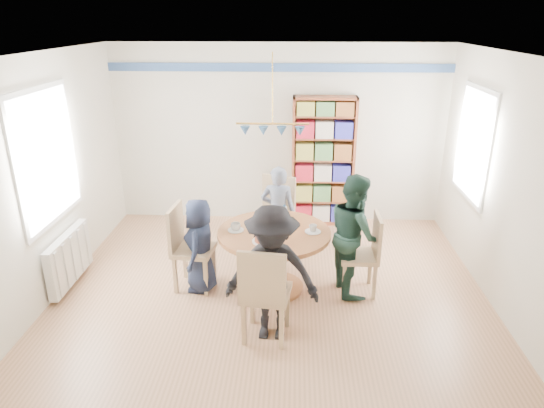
# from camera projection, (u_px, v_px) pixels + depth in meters

# --- Properties ---
(ground) EXTENTS (5.00, 5.00, 0.00)m
(ground) POSITION_uv_depth(u_px,v_px,m) (270.00, 303.00, 5.51)
(ground) COLOR tan
(room_shell) EXTENTS (5.00, 5.00, 5.00)m
(room_shell) POSITION_uv_depth(u_px,v_px,m) (252.00, 142.00, 5.73)
(room_shell) COLOR white
(room_shell) RESTS_ON ground
(radiator) EXTENTS (0.12, 1.00, 0.60)m
(radiator) POSITION_uv_depth(u_px,v_px,m) (69.00, 258.00, 5.77)
(radiator) COLOR silver
(radiator) RESTS_ON ground
(dining_table) EXTENTS (1.30, 1.30, 0.75)m
(dining_table) POSITION_uv_depth(u_px,v_px,m) (274.00, 246.00, 5.60)
(dining_table) COLOR #935B30
(dining_table) RESTS_ON ground
(chair_left) EXTENTS (0.50, 0.50, 1.02)m
(chair_left) POSITION_uv_depth(u_px,v_px,m) (186.00, 243.00, 5.66)
(chair_left) COLOR tan
(chair_left) RESTS_ON ground
(chair_right) EXTENTS (0.43, 0.43, 0.96)m
(chair_right) POSITION_uv_depth(u_px,v_px,m) (366.00, 251.00, 5.56)
(chair_right) COLOR tan
(chair_right) RESTS_ON ground
(chair_far) EXTENTS (0.60, 0.60, 1.06)m
(chair_far) POSITION_uv_depth(u_px,v_px,m) (275.00, 212.00, 6.52)
(chair_far) COLOR tan
(chair_far) RESTS_ON ground
(chair_near) EXTENTS (0.52, 0.52, 1.04)m
(chair_near) POSITION_uv_depth(u_px,v_px,m) (264.00, 291.00, 4.67)
(chair_near) COLOR tan
(chair_near) RESTS_ON ground
(person_left) EXTENTS (0.40, 0.58, 1.13)m
(person_left) POSITION_uv_depth(u_px,v_px,m) (200.00, 246.00, 5.60)
(person_left) COLOR #161D32
(person_left) RESTS_ON ground
(person_right) EXTENTS (0.66, 0.78, 1.43)m
(person_right) POSITION_uv_depth(u_px,v_px,m) (354.00, 234.00, 5.54)
(person_right) COLOR #193329
(person_right) RESTS_ON ground
(person_far) EXTENTS (0.49, 0.35, 1.26)m
(person_far) POSITION_uv_depth(u_px,v_px,m) (278.00, 212.00, 6.37)
(person_far) COLOR gray
(person_far) RESTS_ON ground
(person_near) EXTENTS (0.95, 0.58, 1.42)m
(person_near) POSITION_uv_depth(u_px,v_px,m) (272.00, 274.00, 4.70)
(person_near) COLOR black
(person_near) RESTS_ON ground
(bookshelf) EXTENTS (0.94, 0.28, 1.97)m
(bookshelf) POSITION_uv_depth(u_px,v_px,m) (323.00, 163.00, 7.31)
(bookshelf) COLOR brown
(bookshelf) RESTS_ON ground
(tableware) EXTENTS (1.07, 1.07, 0.28)m
(tableware) POSITION_uv_depth(u_px,v_px,m) (272.00, 225.00, 5.53)
(tableware) COLOR white
(tableware) RESTS_ON dining_table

